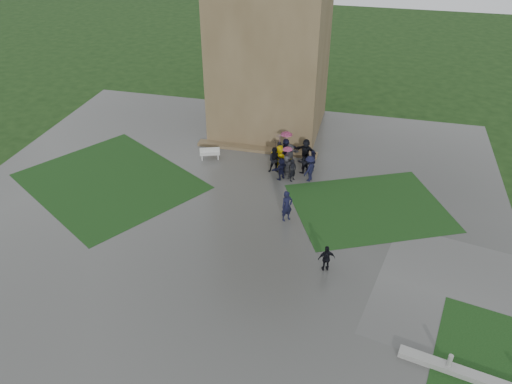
% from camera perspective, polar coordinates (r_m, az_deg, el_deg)
% --- Properties ---
extents(ground, '(120.00, 120.00, 0.00)m').
position_cam_1_polar(ground, '(28.52, -4.99, -5.03)').
color(ground, black).
extents(plaza, '(34.00, 34.00, 0.02)m').
position_cam_1_polar(plaza, '(30.03, -3.81, -2.74)').
color(plaza, '#3B3B38').
rests_on(plaza, ground).
extents(lawn_inset_left, '(14.10, 13.46, 0.01)m').
position_cam_1_polar(lawn_inset_left, '(34.67, -16.37, 1.20)').
color(lawn_inset_left, black).
rests_on(lawn_inset_left, plaza).
extents(lawn_inset_right, '(11.12, 10.15, 0.01)m').
position_cam_1_polar(lawn_inset_right, '(31.46, 12.82, -1.72)').
color(lawn_inset_right, black).
rests_on(lawn_inset_right, plaza).
extents(tower, '(8.00, 8.00, 18.00)m').
position_cam_1_polar(tower, '(37.97, 1.78, 19.96)').
color(tower, brown).
rests_on(tower, ground).
extents(tower_plinth, '(9.00, 0.80, 0.22)m').
position_cam_1_polar(tower_plinth, '(37.02, 0.09, 4.94)').
color(tower_plinth, brown).
rests_on(tower_plinth, plaza).
extents(bench, '(1.49, 0.90, 0.83)m').
position_cam_1_polar(bench, '(35.90, -5.29, 4.41)').
color(bench, '#B6B7B2').
rests_on(bench, plaza).
extents(visitor_cluster, '(3.61, 4.03, 2.44)m').
position_cam_1_polar(visitor_cluster, '(34.15, 3.98, 4.00)').
color(visitor_cluster, black).
rests_on(visitor_cluster, plaza).
extents(pedestrian_mid, '(0.84, 0.82, 1.94)m').
position_cam_1_polar(pedestrian_mid, '(29.14, 3.56, -1.61)').
color(pedestrian_mid, black).
rests_on(pedestrian_mid, plaza).
extents(pedestrian_near, '(1.02, 0.80, 1.53)m').
position_cam_1_polar(pedestrian_near, '(25.94, 8.06, -7.52)').
color(pedestrian_near, black).
rests_on(pedestrian_near, plaza).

